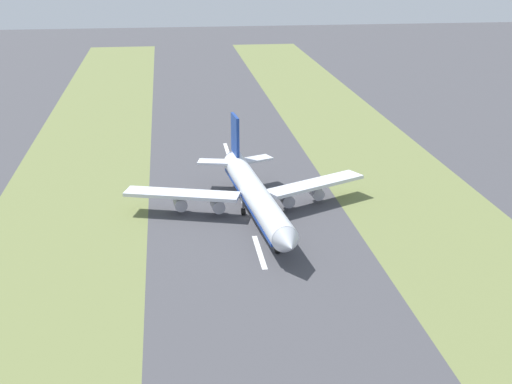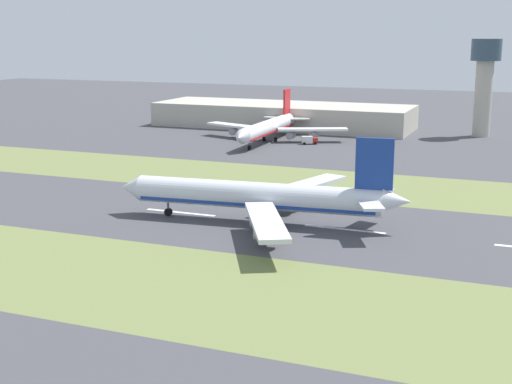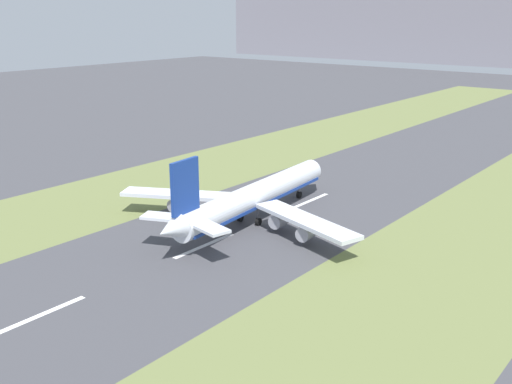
# 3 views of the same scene
# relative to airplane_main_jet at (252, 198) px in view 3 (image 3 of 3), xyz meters

# --- Properties ---
(ground_plane) EXTENTS (800.00, 800.00, 0.00)m
(ground_plane) POSITION_rel_airplane_main_jet_xyz_m (1.62, 1.39, -6.02)
(ground_plane) COLOR #424247
(grass_median_west) EXTENTS (40.00, 600.00, 0.01)m
(grass_median_west) POSITION_rel_airplane_main_jet_xyz_m (-43.38, 1.39, -6.02)
(grass_median_west) COLOR olive
(grass_median_west) RESTS_ON ground
(grass_median_east) EXTENTS (40.00, 600.00, 0.01)m
(grass_median_east) POSITION_rel_airplane_main_jet_xyz_m (46.62, 1.39, -6.02)
(grass_median_east) COLOR olive
(grass_median_east) RESTS_ON ground
(centreline_dash_near) EXTENTS (1.20, 18.00, 0.01)m
(centreline_dash_near) POSITION_rel_airplane_main_jet_xyz_m (1.62, -58.10, -6.01)
(centreline_dash_near) COLOR silver
(centreline_dash_near) RESTS_ON ground
(centreline_dash_mid) EXTENTS (1.20, 18.00, 0.01)m
(centreline_dash_mid) POSITION_rel_airplane_main_jet_xyz_m (1.62, -18.10, -6.01)
(centreline_dash_mid) COLOR silver
(centreline_dash_mid) RESTS_ON ground
(centreline_dash_far) EXTENTS (1.20, 18.00, 0.01)m
(centreline_dash_far) POSITION_rel_airplane_main_jet_xyz_m (1.62, 21.90, -6.01)
(centreline_dash_far) COLOR silver
(centreline_dash_far) RESTS_ON ground
(airplane_main_jet) EXTENTS (63.84, 67.22, 20.20)m
(airplane_main_jet) POSITION_rel_airplane_main_jet_xyz_m (0.00, 0.00, 0.00)
(airplane_main_jet) COLOR silver
(airplane_main_jet) RESTS_ON ground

